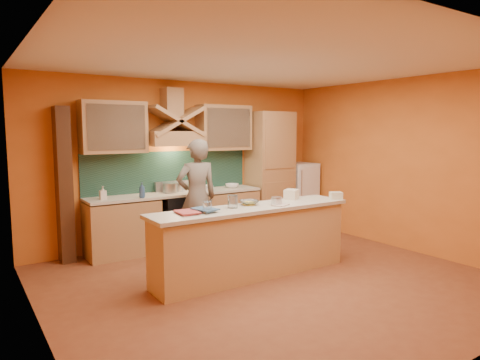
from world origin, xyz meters
TOP-DOWN VIEW (x-y plane):
  - floor at (0.00, 0.00)m, footprint 5.50×5.00m
  - ceiling at (0.00, 0.00)m, footprint 5.50×5.00m
  - wall_back at (0.00, 2.50)m, footprint 5.50×0.02m
  - wall_front at (0.00, -2.50)m, footprint 5.50×0.02m
  - wall_left at (-2.75, 0.00)m, footprint 0.02×5.00m
  - wall_right at (2.75, 0.00)m, footprint 0.02×5.00m
  - base_cabinet_left at (-1.25, 2.20)m, footprint 1.10×0.60m
  - base_cabinet_right at (0.65, 2.20)m, footprint 1.10×0.60m
  - counter_top at (-0.30, 2.20)m, footprint 3.00×0.62m
  - stove at (-0.30, 2.20)m, footprint 0.60×0.58m
  - backsplash at (-0.30, 2.48)m, footprint 3.00×0.03m
  - range_hood at (-0.30, 2.25)m, footprint 0.92×0.50m
  - hood_chimney at (-0.30, 2.35)m, footprint 0.30×0.30m
  - upper_cabinet_left at (-1.30, 2.33)m, footprint 1.00×0.35m
  - upper_cabinet_right at (0.70, 2.33)m, footprint 1.00×0.35m
  - pantry_column at (1.65, 2.20)m, footprint 0.80×0.60m
  - fridge at (2.40, 2.20)m, footprint 0.58×0.60m
  - trim_column_left at (-2.05, 2.35)m, footprint 0.20×0.30m
  - island_body at (-0.10, 0.30)m, footprint 2.80×0.55m
  - island_top at (-0.10, 0.30)m, footprint 2.90×0.62m
  - person at (-0.24, 1.62)m, footprint 0.71×0.51m
  - pot_large at (-0.41, 2.24)m, footprint 0.25×0.25m
  - pot_small at (-0.24, 2.33)m, footprint 0.25×0.25m
  - soap_bottle_a at (-1.54, 2.16)m, footprint 0.09×0.09m
  - soap_bottle_b at (-1.00, 1.97)m, footprint 0.09×0.09m
  - bowl_back at (0.78, 2.18)m, footprint 0.30×0.30m
  - dish_rack at (0.13, 2.06)m, footprint 0.35×0.31m
  - book_lower at (-1.17, 0.34)m, footprint 0.27×0.34m
  - book_upper at (-0.92, 0.29)m, footprint 0.29×0.35m
  - jar_large at (-0.37, 0.36)m, footprint 0.14×0.14m
  - jar_small at (-0.82, 0.24)m, footprint 0.11×0.11m
  - kitchen_scale at (0.23, 0.21)m, footprint 0.11×0.11m
  - mixing_bowl at (-0.06, 0.43)m, footprint 0.33×0.33m
  - cloth at (0.26, 0.15)m, footprint 0.28×0.25m
  - grocery_bag_a at (0.74, 0.50)m, footprint 0.28×0.26m
  - grocery_bag_b at (1.28, 0.12)m, footprint 0.22×0.20m

SIDE VIEW (x-z plane):
  - floor at x=0.00m, z-range -0.01..0.01m
  - base_cabinet_left at x=-1.25m, z-range 0.00..0.86m
  - base_cabinet_right at x=0.65m, z-range 0.00..0.86m
  - island_body at x=-0.10m, z-range 0.00..0.88m
  - stove at x=-0.30m, z-range 0.00..0.90m
  - fridge at x=2.40m, z-range 0.00..1.30m
  - counter_top at x=-0.30m, z-range 0.88..0.92m
  - person at x=-0.24m, z-range 0.00..1.82m
  - island_top at x=-0.10m, z-range 0.90..0.95m
  - cloth at x=0.26m, z-range 0.94..0.96m
  - bowl_back at x=0.78m, z-range 0.92..0.99m
  - book_lower at x=-1.17m, z-range 0.94..0.98m
  - pot_small at x=-0.24m, z-range 0.90..1.04m
  - dish_rack at x=0.13m, z-range 0.92..1.02m
  - mixing_bowl at x=-0.06m, z-range 0.95..1.01m
  - book_upper at x=-0.92m, z-range 0.97..0.99m
  - pot_large at x=-0.41m, z-range 0.90..1.07m
  - kitchen_scale at x=0.23m, z-range 0.95..1.03m
  - grocery_bag_b at x=1.28m, z-range 0.94..1.05m
  - jar_small at x=-0.82m, z-range 0.95..1.08m
  - grocery_bag_a at x=0.74m, z-range 0.94..1.09m
  - soap_bottle_a at x=-1.54m, z-range 0.92..1.12m
  - jar_large at x=-0.37m, z-range 0.94..1.11m
  - soap_bottle_b at x=-1.00m, z-range 0.92..1.16m
  - pantry_column at x=1.65m, z-range 0.00..2.30m
  - trim_column_left at x=-2.05m, z-range 0.00..2.30m
  - backsplash at x=-0.30m, z-range 0.90..1.60m
  - wall_back at x=0.00m, z-range 0.00..2.80m
  - wall_front at x=0.00m, z-range 0.00..2.80m
  - wall_left at x=-2.75m, z-range 0.00..2.80m
  - wall_right at x=2.75m, z-range 0.00..2.80m
  - range_hood at x=-0.30m, z-range 1.70..1.94m
  - upper_cabinet_left at x=-1.30m, z-range 1.60..2.40m
  - upper_cabinet_right at x=0.70m, z-range 1.60..2.40m
  - hood_chimney at x=-0.30m, z-range 2.15..2.65m
  - ceiling at x=0.00m, z-range 2.79..2.80m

